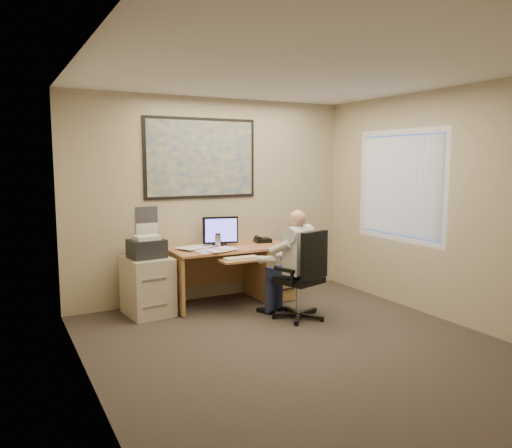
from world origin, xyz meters
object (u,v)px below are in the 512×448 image
office_chair (300,293)px  person (298,264)px  desk (252,267)px  filing_cabinet (148,281)px

office_chair → person: person is taller
desk → filing_cabinet: size_ratio=1.64×
person → desk: bearing=73.2°
filing_cabinet → office_chair: size_ratio=0.92×
office_chair → person: 0.35m
desk → office_chair: bearing=-84.9°
filing_cabinet → office_chair: bearing=-40.0°
desk → office_chair: desk is taller
filing_cabinet → person: person is taller
desk → person: person is taller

